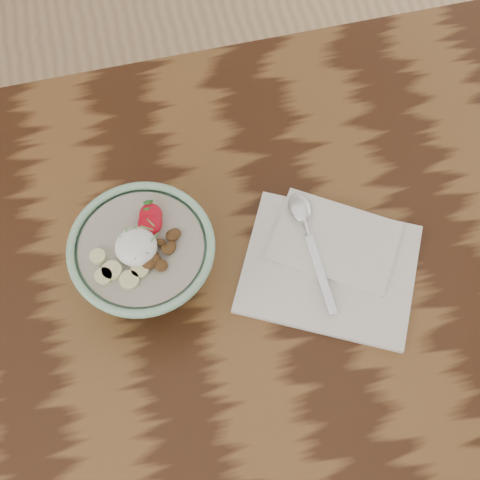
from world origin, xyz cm
name	(u,v)px	position (x,y,z in cm)	size (l,w,h in cm)	color
table	(170,335)	(0.00, 0.00, 65.70)	(160.00, 90.00, 75.00)	#341A0D
breakfast_bowl	(145,259)	(-0.84, 6.09, 81.55)	(19.34, 19.34, 12.99)	#8ABA98
napkin	(330,263)	(24.83, 2.08, 75.62)	(30.49, 28.49, 1.49)	silver
spoon	(305,224)	(22.64, 8.39, 76.91)	(3.32, 19.45, 1.02)	silver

